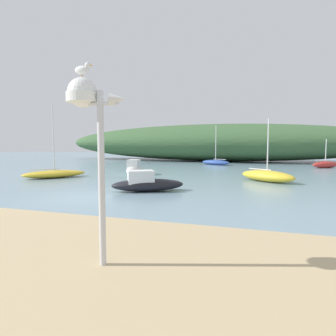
# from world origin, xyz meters

# --- Properties ---
(ground_plane) EXTENTS (120.00, 120.00, 0.00)m
(ground_plane) POSITION_xyz_m (0.00, 0.00, 0.00)
(ground_plane) COLOR #7A99A8
(distant_hill) EXTENTS (45.94, 10.85, 5.13)m
(distant_hill) POSITION_xyz_m (1.73, 29.60, 2.57)
(distant_hill) COLOR #3D6038
(distant_hill) RESTS_ON ground
(mast_structure) EXTENTS (1.13, 0.58, 3.40)m
(mast_structure) POSITION_xyz_m (4.47, -6.61, 3.05)
(mast_structure) COLOR silver
(mast_structure) RESTS_ON beach_sand
(seagull_on_radar) EXTENTS (0.37, 0.14, 0.26)m
(seagull_on_radar) POSITION_xyz_m (4.39, -6.61, 3.75)
(seagull_on_radar) COLOR orange
(seagull_on_radar) RESTS_ON mast_structure
(motorboat_far_right) EXTENTS (1.77, 3.80, 1.17)m
(motorboat_far_right) POSITION_xyz_m (-2.05, 9.80, 0.45)
(motorboat_far_right) COLOR white
(motorboat_far_right) RESTS_ON ground
(sailboat_west_reach) EXTENTS (2.92, 2.30, 2.86)m
(sailboat_west_reach) POSITION_xyz_m (13.65, 20.88, 0.35)
(sailboat_west_reach) COLOR #B72D28
(sailboat_west_reach) RESTS_ON ground
(sailboat_outer_mooring) EXTENTS (3.92, 4.30, 5.22)m
(sailboat_outer_mooring) POSITION_xyz_m (-6.49, 5.87, 0.29)
(sailboat_outer_mooring) COLOR gold
(sailboat_outer_mooring) RESTS_ON ground
(sailboat_far_left) EXTENTS (3.64, 2.33, 4.46)m
(sailboat_far_left) POSITION_xyz_m (2.64, 21.69, 0.32)
(sailboat_far_left) COLOR #2D4C9E
(sailboat_far_left) RESTS_ON ground
(sailboat_inner_mooring) EXTENTS (3.89, 3.45, 4.03)m
(sailboat_inner_mooring) POSITION_xyz_m (7.90, 8.23, 0.37)
(sailboat_inner_mooring) COLOR gold
(sailboat_inner_mooring) RESTS_ON ground
(motorboat_near_shore) EXTENTS (3.81, 2.86, 1.07)m
(motorboat_near_shore) POSITION_xyz_m (1.95, 2.41, 0.41)
(motorboat_near_shore) COLOR black
(motorboat_near_shore) RESTS_ON ground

